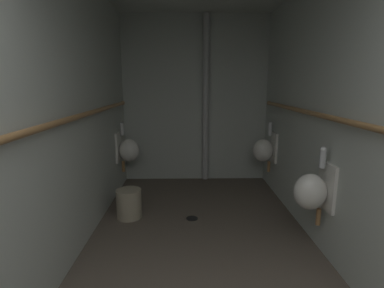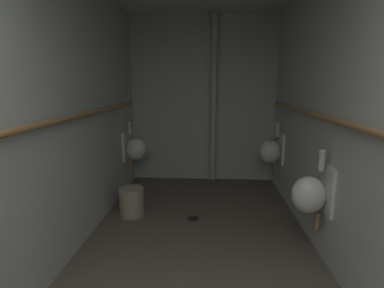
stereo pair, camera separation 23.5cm
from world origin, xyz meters
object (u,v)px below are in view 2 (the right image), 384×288
at_px(urinal_right_mid, 311,194).
at_px(standpipe_back_wall, 214,101).
at_px(urinal_right_far, 272,151).
at_px(floor_drain, 193,218).
at_px(urinal_left_mid, 135,149).
at_px(waste_bin, 132,202).

height_order(urinal_right_mid, standpipe_back_wall, standpipe_back_wall).
bearing_deg(urinal_right_far, floor_drain, -138.84).
distance_m(urinal_left_mid, standpipe_back_wall, 1.45).
height_order(floor_drain, waste_bin, waste_bin).
distance_m(floor_drain, waste_bin, 0.78).
relative_size(floor_drain, waste_bin, 0.40).
bearing_deg(waste_bin, standpipe_back_wall, 54.21).
bearing_deg(urinal_right_mid, standpipe_back_wall, 111.19).
bearing_deg(urinal_right_mid, urinal_right_far, 90.00).
relative_size(urinal_left_mid, standpipe_back_wall, 0.29).
relative_size(standpipe_back_wall, waste_bin, 7.46).
xyz_separation_m(urinal_left_mid, standpipe_back_wall, (1.19, 0.45, 0.70)).
distance_m(urinal_right_mid, standpipe_back_wall, 2.46).
bearing_deg(standpipe_back_wall, urinal_left_mid, -159.39).
height_order(standpipe_back_wall, floor_drain, standpipe_back_wall).
xyz_separation_m(urinal_left_mid, urinal_right_far, (2.04, -0.04, 0.00)).
height_order(urinal_left_mid, waste_bin, urinal_left_mid).
xyz_separation_m(urinal_right_far, waste_bin, (-1.86, -0.91, -0.46)).
xyz_separation_m(urinal_right_far, standpipe_back_wall, (-0.85, 0.49, 0.70)).
xyz_separation_m(urinal_right_far, floor_drain, (-1.10, -0.96, -0.63)).
xyz_separation_m(urinal_left_mid, waste_bin, (0.18, -0.95, -0.46)).
bearing_deg(urinal_right_mid, waste_bin, 156.62).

